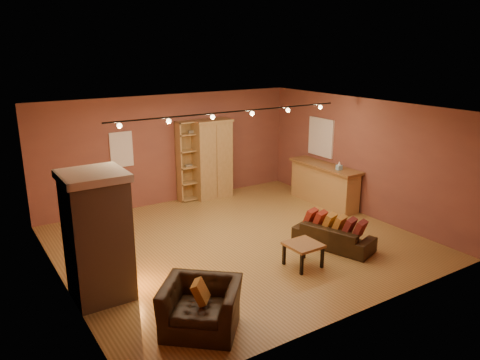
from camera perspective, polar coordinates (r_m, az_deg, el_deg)
floor at (r=9.89m, az=-0.19°, el=-7.62°), size 7.00×7.00×0.00m
ceiling at (r=9.13m, az=-0.20°, el=8.68°), size 7.00×7.00×0.00m
back_wall at (r=12.20m, az=-8.47°, el=3.74°), size 7.00×0.02×2.80m
left_wall at (r=8.17m, az=-21.39°, el=-3.47°), size 0.02×6.50×2.80m
right_wall at (r=11.62m, az=14.53°, el=2.77°), size 0.02×6.50×2.80m
fireplace at (r=7.83m, az=-16.92°, el=-6.54°), size 1.01×0.98×2.12m
back_window at (r=11.69m, az=-14.27°, el=3.62°), size 0.56×0.04×0.86m
bookcase at (r=12.40m, az=-5.85°, el=2.50°), size 0.86×0.34×2.11m
armoire at (r=12.50m, az=-3.44°, el=2.61°), size 1.04×0.60×2.12m
bar_counter at (r=12.24m, az=10.21°, el=-0.50°), size 0.59×2.18×1.04m
tissue_box at (r=11.67m, az=11.99°, el=1.65°), size 0.12×0.12×0.21m
right_window at (r=12.51m, az=9.83°, el=5.16°), size 0.05×0.90×1.00m
loveseat at (r=9.74m, az=11.35°, el=-6.13°), size 0.97×1.69×0.71m
armchair at (r=6.94m, az=-4.82°, el=-14.28°), size 1.29×1.26×0.96m
coffee_table at (r=8.82m, az=7.73°, el=-8.08°), size 0.61×0.61×0.45m
track_rail at (r=9.31m, az=-0.87°, el=8.12°), size 5.20×0.09×0.13m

